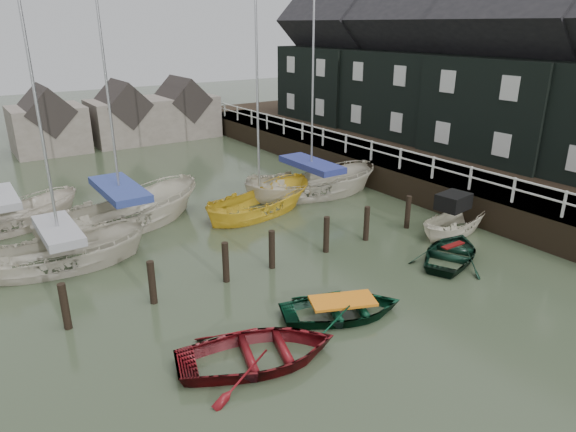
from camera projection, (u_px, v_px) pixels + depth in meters
ground at (355, 293)px, 16.32m from camera, size 120.00×120.00×0.00m
pier at (365, 163)px, 28.80m from camera, size 3.04×32.00×2.70m
land_strip at (431, 161)px, 31.96m from camera, size 14.00×38.00×1.50m
quay_houses at (459, 68)px, 28.92m from camera, size 6.52×28.14×10.01m
mooring_pilings at (274, 254)px, 17.88m from camera, size 13.72×0.22×1.80m
far_sheds at (121, 117)px, 36.23m from camera, size 14.00×4.08×4.39m
rowboat_red at (259, 362)px, 12.99m from camera, size 4.77×3.98×0.85m
rowboat_green at (342, 316)px, 15.05m from camera, size 4.33×3.77×0.75m
rowboat_dkgreen at (451, 259)px, 18.70m from camera, size 4.32×3.83×0.74m
motorboat at (454, 229)px, 21.11m from camera, size 4.07×1.99×2.34m
sailboat_a at (64, 265)px, 18.10m from camera, size 6.12×3.06×9.98m
sailboat_b at (124, 226)px, 21.60m from camera, size 7.73×4.17×12.75m
sailboat_c at (260, 212)px, 23.30m from camera, size 6.19×3.34×11.17m
sailboat_d at (311, 194)px, 25.66m from camera, size 7.28×4.25×12.28m
sailboat_e at (6, 228)px, 21.31m from camera, size 6.29×2.97×9.39m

